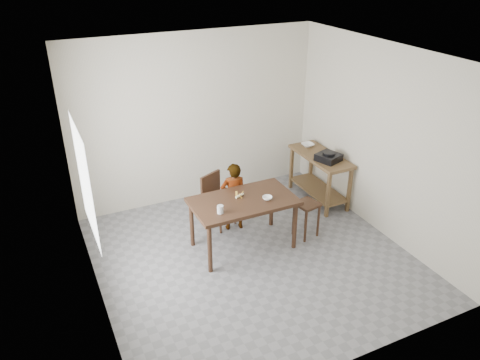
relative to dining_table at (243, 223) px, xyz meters
name	(u,v)px	position (x,y,z in m)	size (l,w,h in m)	color
floor	(253,259)	(0.00, -0.30, -0.40)	(4.00, 4.00, 0.04)	slate
ceiling	(256,55)	(0.00, -0.30, 2.35)	(4.00, 4.00, 0.04)	white
wall_back	(196,118)	(0.00, 1.72, 0.98)	(4.00, 0.04, 2.70)	beige
wall_front	(358,257)	(0.00, -2.32, 0.98)	(4.00, 0.04, 2.70)	beige
wall_left	(85,203)	(-2.02, -0.30, 0.98)	(0.04, 4.00, 2.70)	beige
wall_right	(383,141)	(2.02, -0.30, 0.98)	(0.04, 4.00, 2.70)	beige
window_pane	(85,182)	(-1.97, -0.10, 1.12)	(0.02, 1.10, 1.30)	silver
dining_table	(243,223)	(0.00, 0.00, 0.00)	(1.40, 0.80, 0.75)	#362013
prep_counter	(319,177)	(1.72, 0.70, 0.03)	(0.50, 1.20, 0.80)	brown
child	(233,197)	(0.08, 0.50, 0.15)	(0.39, 0.25, 1.06)	white
dining_chair	(219,201)	(-0.07, 0.67, 0.03)	(0.39, 0.39, 0.80)	#362013
stool	(306,219)	(0.94, -0.13, -0.11)	(0.30, 0.30, 0.54)	#362013
glass_tumbler	(220,209)	(-0.41, -0.19, 0.43)	(0.08, 0.08, 0.11)	silver
small_bowl	(267,198)	(0.30, -0.13, 0.40)	(0.13, 0.13, 0.04)	white
banana	(240,195)	(-0.01, 0.09, 0.40)	(0.15, 0.11, 0.05)	#E9D14D
serving_bowl	(308,145)	(1.72, 1.09, 0.45)	(0.20, 0.20, 0.05)	white
gas_burner	(329,157)	(1.70, 0.47, 0.48)	(0.33, 0.33, 0.11)	black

